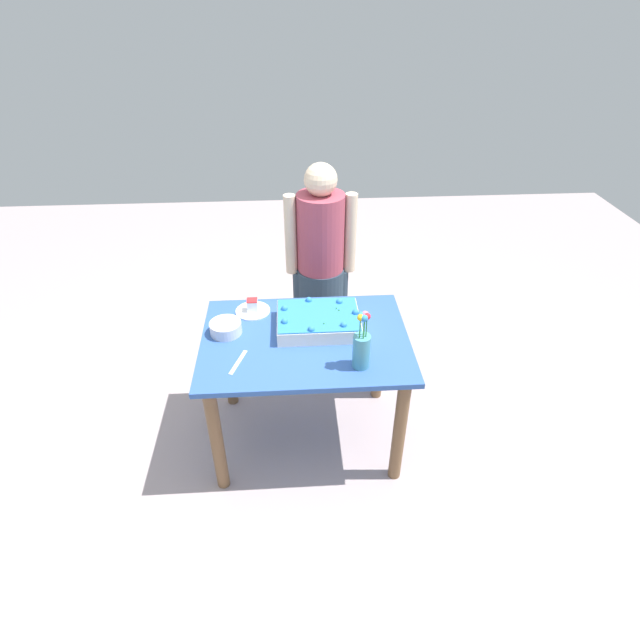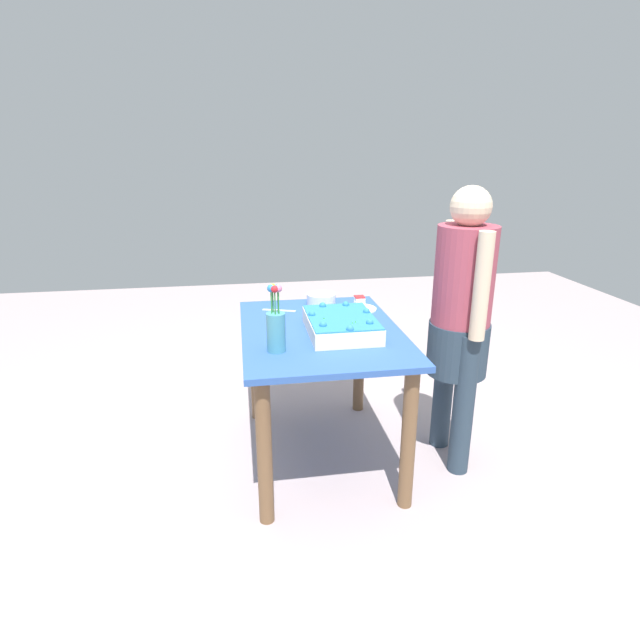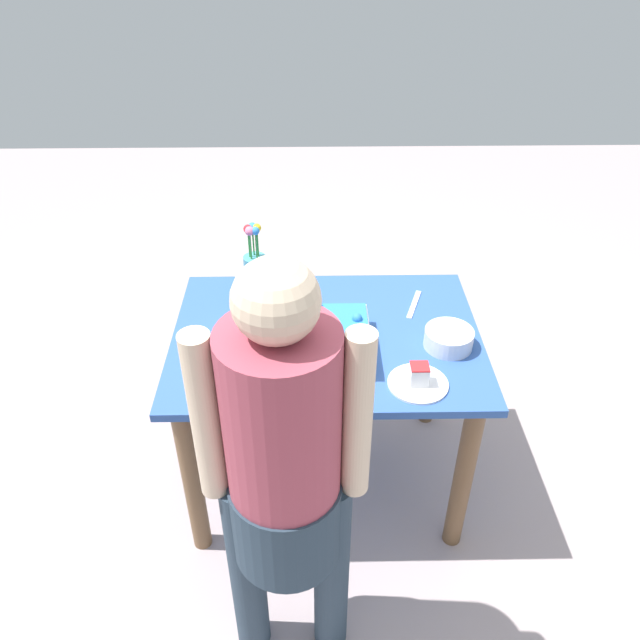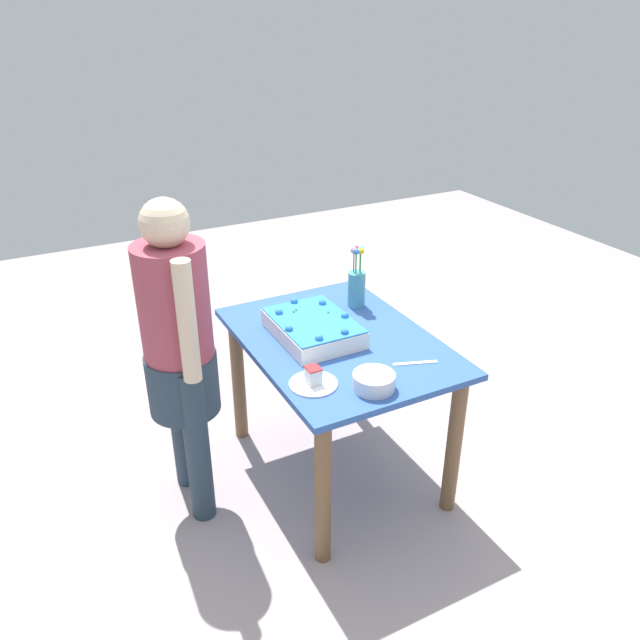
% 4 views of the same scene
% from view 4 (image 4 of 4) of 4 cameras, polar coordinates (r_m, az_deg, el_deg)
% --- Properties ---
extents(ground_plane, '(8.00, 8.00, 0.00)m').
position_cam_4_polar(ground_plane, '(3.33, 1.52, -13.31)').
color(ground_plane, '#A79597').
extents(dining_table, '(1.13, 0.82, 0.76)m').
position_cam_4_polar(dining_table, '(2.97, 1.66, -4.18)').
color(dining_table, '#2F55A1').
rests_on(dining_table, ground_plane).
extents(sheet_cake, '(0.45, 0.34, 0.11)m').
position_cam_4_polar(sheet_cake, '(2.89, -0.64, -0.69)').
color(sheet_cake, white).
rests_on(sheet_cake, dining_table).
extents(serving_plate_with_slice, '(0.20, 0.20, 0.08)m').
position_cam_4_polar(serving_plate_with_slice, '(2.55, -0.61, -5.52)').
color(serving_plate_with_slice, white).
rests_on(serving_plate_with_slice, dining_table).
extents(cake_knife, '(0.08, 0.19, 0.00)m').
position_cam_4_polar(cake_knife, '(2.73, 8.70, -3.91)').
color(cake_knife, silver).
rests_on(cake_knife, dining_table).
extents(flower_vase, '(0.09, 0.09, 0.32)m').
position_cam_4_polar(flower_vase, '(3.16, 3.37, 3.25)').
color(flower_vase, teal).
rests_on(flower_vase, dining_table).
extents(fruit_bowl, '(0.17, 0.17, 0.07)m').
position_cam_4_polar(fruit_bowl, '(2.52, 4.94, -5.60)').
color(fruit_bowl, silver).
rests_on(fruit_bowl, dining_table).
extents(person_standing, '(0.45, 0.31, 1.49)m').
position_cam_4_polar(person_standing, '(2.73, -12.81, -2.11)').
color(person_standing, '#293A49').
rests_on(person_standing, ground_plane).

